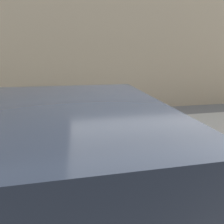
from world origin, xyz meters
name	(u,v)px	position (x,y,z in m)	size (l,w,h in m)	color
ground_plane	(166,212)	(0.00, 0.00, 0.00)	(60.00, 60.00, 0.00)	slate
sidewalk	(125,139)	(0.00, 2.20, 0.07)	(24.00, 2.80, 0.13)	#ADAAA3
building_facade	(105,38)	(0.00, 5.26, 2.79)	(24.00, 0.30, 5.58)	tan
parking_meter	(112,112)	(-0.55, 1.12, 1.16)	(0.21, 0.13, 1.40)	slate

